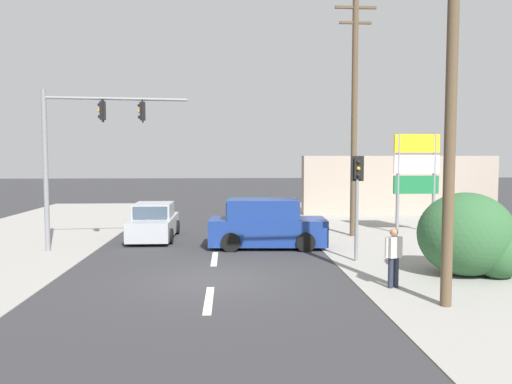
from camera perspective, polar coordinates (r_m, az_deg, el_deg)
ground_plane at (r=14.55m, az=-5.10°, el=-10.00°), size 140.00×140.00×0.00m
lane_dash_near at (r=12.62m, az=-5.41°, el=-12.17°), size 0.20×2.40×0.01m
lane_dash_mid at (r=17.48m, az=-4.76°, el=-7.61°), size 0.20×2.40×0.01m
lane_dash_far at (r=22.40m, az=-4.40°, el=-5.04°), size 0.20×2.40×0.01m
kerb_right_verge at (r=18.55m, az=24.41°, el=-7.25°), size 10.00×44.00×0.02m
utility_pole_foreground_right at (r=12.48m, az=20.94°, el=13.47°), size 3.78×0.36×10.52m
utility_pole_midground_right at (r=22.50m, az=11.17°, el=8.86°), size 1.80×0.26×10.42m
traffic_signal_mast at (r=19.74m, az=-19.32°, el=5.60°), size 5.27×0.68×6.00m
pedestal_signal_right_kerb at (r=16.98m, az=11.48°, el=0.21°), size 0.44×0.29×3.56m
shopping_plaza_sign at (r=24.14m, az=17.85°, el=2.54°), size 2.10×0.16×4.60m
roadside_bush at (r=16.07m, az=23.36°, el=-4.73°), size 2.96×2.53×2.48m
shopfront_wall_far at (r=31.94m, az=16.06°, el=0.76°), size 12.00×1.00×3.60m
sedan_oncoming_mid at (r=21.92m, az=-11.59°, el=-3.46°), size 1.89×4.24×1.56m
suv_oncoming_near at (r=19.46m, az=1.18°, el=-3.78°), size 4.63×2.25×1.90m
pedestrian_at_kerb at (r=13.91m, az=15.46°, el=-6.89°), size 0.53×0.33×1.63m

